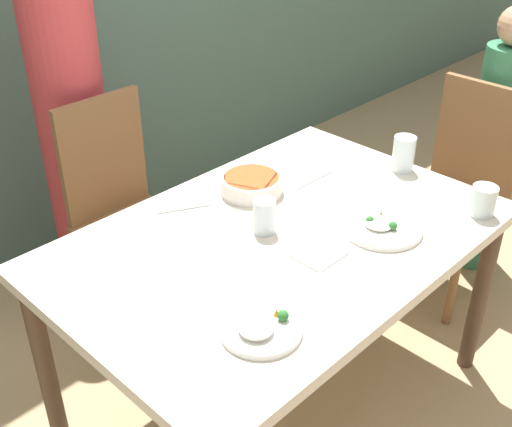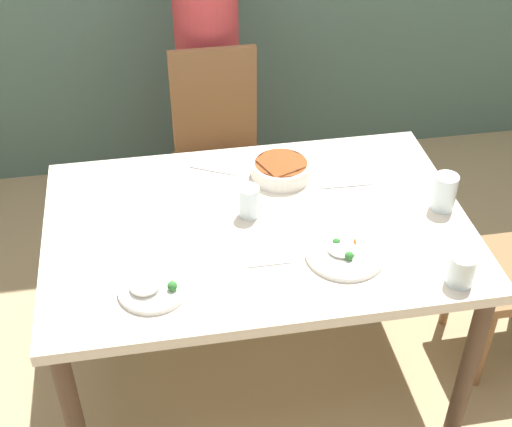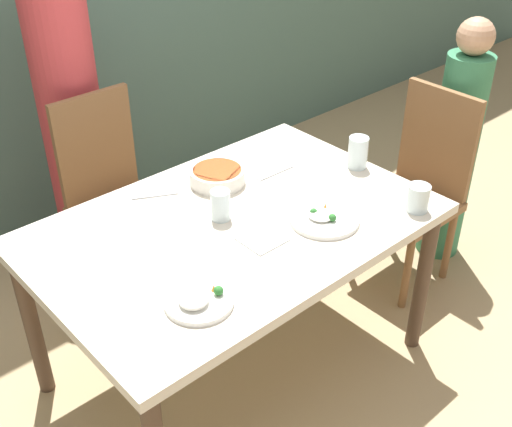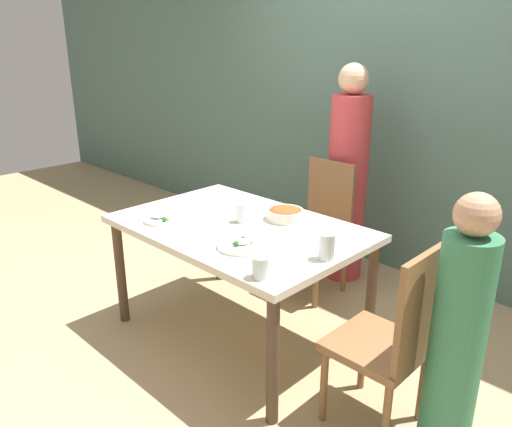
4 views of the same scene
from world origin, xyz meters
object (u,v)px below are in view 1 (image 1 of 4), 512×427
at_px(chair_adult_spot, 124,208).
at_px(chair_child_spot, 458,190).
at_px(person_child, 492,151).
at_px(plate_rice_adult, 260,328).
at_px(person_adult, 74,129).
at_px(glass_water_tall, 264,216).
at_px(bowl_curry, 251,184).

distance_m(chair_adult_spot, chair_child_spot, 1.41).
xyz_separation_m(chair_adult_spot, chair_child_spot, (1.09, -0.89, 0.00)).
distance_m(person_child, plate_rice_adult, 1.72).
relative_size(chair_adult_spot, person_adult, 0.59).
bearing_deg(glass_water_tall, person_adult, 90.63).
bearing_deg(person_child, person_adult, 138.64).
xyz_separation_m(chair_adult_spot, glass_water_tall, (0.01, -0.77, 0.29)).
distance_m(chair_adult_spot, glass_water_tall, 0.83).
relative_size(chair_adult_spot, glass_water_tall, 8.21).
bearing_deg(chair_adult_spot, glass_water_tall, -89.11).
xyz_separation_m(person_child, plate_rice_adult, (-1.70, -0.20, 0.16)).
xyz_separation_m(chair_child_spot, bowl_curry, (-0.93, 0.32, 0.27)).
bearing_deg(chair_adult_spot, bowl_curry, -73.88).
xyz_separation_m(chair_adult_spot, bowl_curry, (0.16, -0.57, 0.27)).
bearing_deg(person_adult, plate_rice_adult, -103.51).
bearing_deg(plate_rice_adult, chair_child_spot, 8.09).
relative_size(chair_adult_spot, bowl_curry, 4.27).
distance_m(chair_child_spot, person_child, 0.29).
bearing_deg(chair_child_spot, person_adult, -137.74).
xyz_separation_m(person_adult, bowl_curry, (0.16, -0.87, 0.01)).
height_order(bowl_curry, glass_water_tall, glass_water_tall).
bearing_deg(person_child, glass_water_tall, 175.03).
bearing_deg(glass_water_tall, plate_rice_adult, -137.45).
bearing_deg(chair_adult_spot, chair_child_spot, -39.26).
bearing_deg(glass_water_tall, bowl_curry, 53.78).
xyz_separation_m(chair_child_spot, person_child, (0.27, 0.00, 0.09)).
distance_m(chair_adult_spot, plate_rice_adult, 1.17).
bearing_deg(glass_water_tall, chair_child_spot, -6.21).
xyz_separation_m(chair_adult_spot, person_adult, (0.00, 0.31, 0.26)).
relative_size(person_adult, person_child, 1.30).
height_order(chair_child_spot, glass_water_tall, chair_child_spot).
relative_size(chair_adult_spot, person_child, 0.77).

